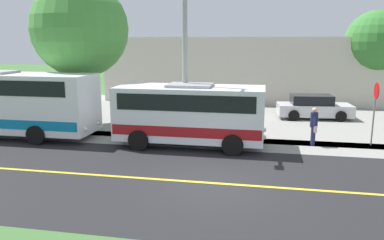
{
  "coord_description": "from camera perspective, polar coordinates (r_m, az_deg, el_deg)",
  "views": [
    {
      "loc": [
        11.93,
        1.51,
        4.66
      ],
      "look_at": [
        -3.5,
        -1.46,
        1.4
      ],
      "focal_mm": 35.57,
      "sensor_mm": 36.0,
      "label": 1
    }
  ],
  "objects": [
    {
      "name": "road_surface",
      "position": [
        12.9,
        3.49,
        -9.46
      ],
      "size": [
        8.0,
        100.0,
        0.01
      ],
      "primitive_type": "cube",
      "color": "black",
      "rests_on": "ground"
    },
    {
      "name": "road_centre_line",
      "position": [
        12.9,
        3.49,
        -9.44
      ],
      "size": [
        0.16,
        100.0,
        0.0
      ],
      "primitive_type": "cube",
      "color": "gold",
      "rests_on": "ground"
    },
    {
      "name": "commercial_building",
      "position": [
        33.47,
        7.31,
        7.9
      ],
      "size": [
        10.0,
        20.88,
        4.97
      ],
      "primitive_type": "cube",
      "color": "beige",
      "rests_on": "ground"
    },
    {
      "name": "parked_car_near",
      "position": [
        24.54,
        17.75,
        1.84
      ],
      "size": [
        2.32,
        4.55,
        1.45
      ],
      "color": "silver",
      "rests_on": "ground"
    },
    {
      "name": "shuttle_bus_front",
      "position": [
        17.1,
        -0.27,
        1.23
      ],
      "size": [
        2.78,
        6.7,
        2.81
      ],
      "color": "white",
      "rests_on": "ground"
    },
    {
      "name": "stop_sign",
      "position": [
        18.88,
        25.78,
        2.33
      ],
      "size": [
        0.76,
        0.07,
        2.88
      ],
      "color": "slate",
      "rests_on": "ground"
    },
    {
      "name": "tree_curbside",
      "position": [
        21.69,
        -16.44,
        12.93
      ],
      "size": [
        5.15,
        5.15,
        7.88
      ],
      "color": "brown",
      "rests_on": "ground"
    },
    {
      "name": "ground_plane",
      "position": [
        12.9,
        3.49,
        -9.48
      ],
      "size": [
        120.0,
        120.0,
        0.0
      ],
      "primitive_type": "plane",
      "color": "#3D6633"
    },
    {
      "name": "street_light_pole",
      "position": [
        17.19,
        -1.18,
        9.95
      ],
      "size": [
        1.97,
        0.24,
        7.46
      ],
      "color": "#9E9EA3",
      "rests_on": "ground"
    },
    {
      "name": "tree_lot_edge",
      "position": [
        30.31,
        25.95,
        10.5
      ],
      "size": [
        4.36,
        4.36,
        6.83
      ],
      "color": "#4C3826",
      "rests_on": "ground"
    },
    {
      "name": "pedestrian_with_bags",
      "position": [
        18.12,
        17.8,
        -0.71
      ],
      "size": [
        0.72,
        0.34,
        1.74
      ],
      "color": "#1E2347",
      "rests_on": "ground"
    },
    {
      "name": "parking_lot_surface",
      "position": [
        24.82,
        14.15,
        0.54
      ],
      "size": [
        14.0,
        36.0,
        0.01
      ],
      "primitive_type": "cube",
      "color": "gray",
      "rests_on": "ground"
    },
    {
      "name": "sidewalk",
      "position": [
        17.82,
        5.67,
        -3.49
      ],
      "size": [
        2.4,
        100.0,
        0.01
      ],
      "primitive_type": "cube",
      "color": "gray",
      "rests_on": "ground"
    }
  ]
}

